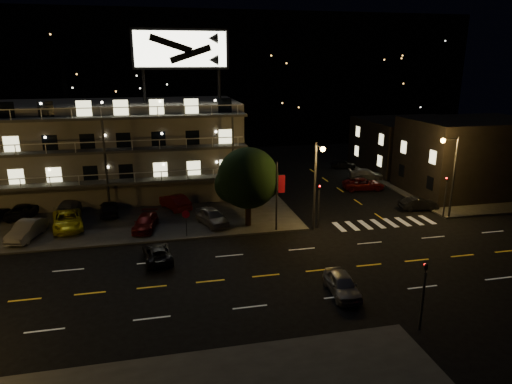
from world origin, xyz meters
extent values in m
plane|color=black|center=(0.00, 0.00, 0.00)|extent=(140.00, 140.00, 0.00)
cube|color=#353533|center=(-14.00, 20.00, 0.07)|extent=(44.00, 24.00, 0.15)
cube|color=#353533|center=(30.00, 20.00, 0.07)|extent=(16.00, 24.00, 0.15)
cube|color=gray|center=(-10.00, 24.00, 5.00)|extent=(28.00, 12.00, 10.00)
cube|color=gray|center=(-10.00, 24.00, 10.25)|extent=(28.00, 12.00, 0.50)
cube|color=#353533|center=(-10.00, 17.10, 3.15)|extent=(28.00, 1.80, 0.25)
cube|color=#353533|center=(-10.00, 17.10, 6.35)|extent=(28.00, 1.80, 0.25)
cube|color=#353533|center=(-10.00, 17.10, 9.55)|extent=(28.00, 1.80, 0.25)
cylinder|color=black|center=(-6.00, 22.00, 12.25)|extent=(0.36, 0.36, 3.50)
cylinder|color=black|center=(2.00, 22.00, 12.25)|extent=(0.36, 0.36, 3.50)
cube|color=black|center=(-2.00, 22.00, 16.00)|extent=(10.20, 0.50, 4.20)
cube|color=beige|center=(-2.00, 21.70, 16.00)|extent=(9.60, 0.06, 3.60)
cube|color=black|center=(30.00, 16.00, 4.25)|extent=(14.00, 10.00, 8.50)
cube|color=black|center=(30.00, 28.00, 3.50)|extent=(14.00, 12.00, 7.00)
cube|color=black|center=(0.00, 70.00, 12.00)|extent=(120.00, 20.00, 24.00)
cylinder|color=#2D2D30|center=(8.50, 8.30, 4.00)|extent=(0.20, 0.20, 8.00)
cylinder|color=#2D2D30|center=(8.50, 7.50, 7.80)|extent=(0.12, 1.80, 0.12)
sphere|color=gold|center=(8.50, 6.70, 7.70)|extent=(0.44, 0.44, 0.44)
cylinder|color=#2D2D30|center=(22.50, 8.30, 4.00)|extent=(0.20, 0.20, 8.00)
cylinder|color=#2D2D30|center=(21.70, 8.30, 7.80)|extent=(1.80, 0.12, 0.12)
sphere|color=gold|center=(20.90, 8.30, 7.70)|extent=(0.44, 0.44, 0.44)
cylinder|color=#2D2D30|center=(9.00, 8.50, 1.80)|extent=(0.14, 0.14, 3.60)
imported|color=black|center=(9.00, 8.50, 4.10)|extent=(0.20, 0.16, 1.00)
sphere|color=#FF0C0C|center=(9.00, 8.38, 4.00)|extent=(0.14, 0.14, 0.14)
cylinder|color=#2D2D30|center=(9.00, -8.50, 1.80)|extent=(0.14, 0.14, 3.60)
imported|color=black|center=(9.00, -8.50, 4.10)|extent=(0.20, 0.16, 1.00)
sphere|color=#FF0C0C|center=(9.00, -8.38, 4.00)|extent=(0.14, 0.14, 0.14)
cylinder|color=#2D2D30|center=(22.00, 8.50, 1.80)|extent=(0.14, 0.14, 3.60)
imported|color=black|center=(22.00, 8.50, 4.10)|extent=(0.16, 0.20, 1.00)
sphere|color=#FF0C0C|center=(21.88, 8.50, 4.00)|extent=(0.14, 0.14, 0.14)
cylinder|color=#2D2D30|center=(5.00, 8.40, 3.20)|extent=(0.16, 0.16, 6.40)
cube|color=#AC0C22|center=(5.45, 8.40, 4.40)|extent=(0.60, 0.04, 1.60)
cylinder|color=#2D2D30|center=(-3.00, 8.60, 1.10)|extent=(0.08, 0.08, 2.20)
cylinder|color=#AC0C22|center=(-3.00, 8.55, 2.15)|extent=(0.91, 0.04, 0.91)
cylinder|color=black|center=(2.78, 10.14, 1.44)|extent=(0.54, 0.54, 2.58)
sphere|color=black|center=(2.78, 10.14, 4.66)|extent=(5.58, 5.58, 5.58)
sphere|color=black|center=(1.49, 10.57, 4.01)|extent=(3.44, 3.44, 3.44)
sphere|color=black|center=(3.96, 9.71, 4.23)|extent=(3.22, 3.22, 3.22)
imported|color=gray|center=(-16.39, 10.99, 0.91)|extent=(2.72, 4.87, 1.52)
imported|color=yellow|center=(-13.39, 12.88, 0.90)|extent=(3.43, 5.78, 1.51)
imported|color=#5D0E0D|center=(-6.49, 11.14, 0.79)|extent=(2.62, 4.67, 1.28)
imported|color=gray|center=(-0.47, 11.07, 0.90)|extent=(3.21, 4.77, 1.51)
imported|color=black|center=(-18.10, 17.21, 0.81)|extent=(2.75, 5.00, 1.32)
imported|color=gray|center=(-13.89, 17.35, 0.84)|extent=(2.60, 4.99, 1.38)
imported|color=black|center=(-10.04, 15.90, 0.88)|extent=(2.10, 4.41, 1.46)
imported|color=#5D0E0D|center=(-3.63, 16.52, 0.92)|extent=(3.38, 4.92, 1.54)
imported|color=black|center=(20.92, 11.17, 0.65)|extent=(4.04, 1.75, 1.29)
imported|color=#5D0E0D|center=(18.76, 19.53, 0.69)|extent=(5.18, 2.89, 1.37)
imported|color=gray|center=(21.29, 24.01, 0.67)|extent=(4.97, 2.98, 1.35)
imported|color=black|center=(20.83, 30.60, 0.61)|extent=(3.82, 2.34, 1.22)
imported|color=gray|center=(6.27, -3.66, 0.70)|extent=(1.93, 4.21, 1.40)
imported|color=black|center=(-5.53, 4.36, 0.61)|extent=(2.43, 4.55, 1.22)
camera|label=1|loc=(-5.13, -28.87, 14.84)|focal=32.00mm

